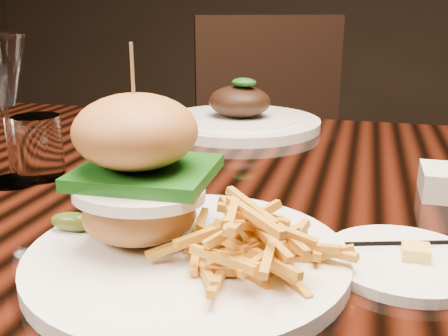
% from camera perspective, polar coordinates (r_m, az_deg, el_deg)
% --- Properties ---
extents(dining_table, '(1.60, 0.90, 0.75)m').
position_cam_1_polar(dining_table, '(0.73, 3.97, -7.59)').
color(dining_table, black).
rests_on(dining_table, ground).
extents(burger_plate, '(0.29, 0.29, 0.20)m').
position_cam_1_polar(burger_plate, '(0.47, -4.95, -4.80)').
color(burger_plate, white).
rests_on(burger_plate, dining_table).
extents(side_saucer, '(0.14, 0.14, 0.02)m').
position_cam_1_polar(side_saucer, '(0.51, 18.97, -9.53)').
color(side_saucer, white).
rests_on(side_saucer, dining_table).
extents(wine_glass, '(0.07, 0.07, 0.20)m').
position_cam_1_polar(wine_glass, '(0.73, -23.12, 9.25)').
color(wine_glass, white).
rests_on(wine_glass, dining_table).
extents(water_tumbler, '(0.06, 0.06, 0.09)m').
position_cam_1_polar(water_tumbler, '(0.76, -19.51, 2.14)').
color(water_tumbler, white).
rests_on(water_tumbler, dining_table).
extents(far_dish, '(0.31, 0.31, 0.10)m').
position_cam_1_polar(far_dish, '(1.02, 1.68, 5.42)').
color(far_dish, white).
rests_on(far_dish, dining_table).
extents(chair_far, '(0.60, 0.61, 0.95)m').
position_cam_1_polar(chair_far, '(1.61, 5.53, 1.39)').
color(chair_far, black).
rests_on(chair_far, ground).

